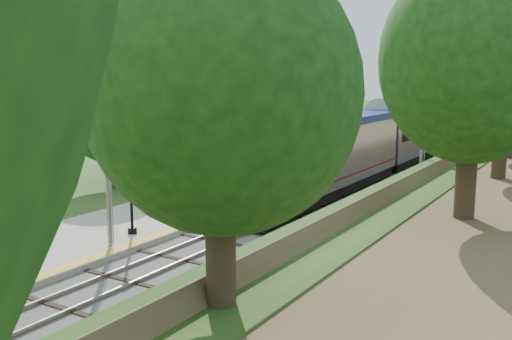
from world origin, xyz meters
The scene contains 11 objects.
ground centered at (0.00, 0.00, 0.00)m, with size 320.00×320.00×0.00m, color #2D4C19.
trackbed centered at (2.00, 60.00, 0.07)m, with size 9.50×170.00×0.28m.
platform centered at (-5.20, 16.00, 0.19)m, with size 6.40×68.00×0.38m, color #AD9E8B.
yellow_stripe centered at (-2.35, 16.00, 0.39)m, with size 0.55×68.00×0.01m, color gold.
station_building centered at (-14.00, 30.00, 4.09)m, with size 8.60×6.60×8.00m.
signal_gantry centered at (2.47, 54.99, 4.82)m, with size 8.40×0.38×6.20m.
trees_behind_platform centered at (-11.17, 20.67, 4.53)m, with size 7.82×53.32×7.21m.
train centered at (0.00, 65.60, 2.43)m, with size 3.24×107.68×4.77m.
lamppost_far centered at (-3.54, 9.24, 2.32)m, with size 0.43×0.43×4.35m.
signal_platform centered at (-2.90, 7.21, 4.31)m, with size 0.37×0.30×6.39m.
signal_farside centered at (6.20, 22.51, 4.14)m, with size 0.36×0.29×6.58m.
Camera 1 is at (15.09, -9.84, 7.78)m, focal length 40.00 mm.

